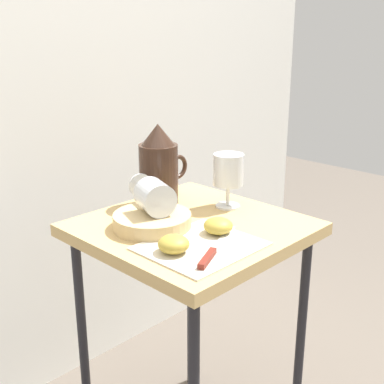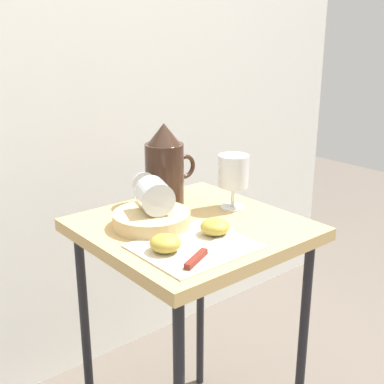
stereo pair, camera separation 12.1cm
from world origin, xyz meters
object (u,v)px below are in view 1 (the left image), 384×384
wine_glass_upright (228,173)px  knife (213,251)px  pitcher (159,173)px  apple_half_left (174,244)px  table (192,252)px  basket_tray (152,221)px  apple_half_right (218,226)px  wine_glass_tipped_near (154,197)px

wine_glass_upright → knife: size_ratio=0.65×
pitcher → apple_half_left: 0.32m
table → basket_tray: 0.13m
apple_half_right → basket_tray: bearing=118.4°
pitcher → wine_glass_upright: (0.11, -0.14, 0.01)m
table → basket_tray: bearing=150.3°
basket_tray → wine_glass_tipped_near: bearing=11.5°
pitcher → apple_half_right: pitcher is taller
basket_tray → apple_half_right: size_ratio=2.76×
pitcher → apple_half_left: size_ratio=3.25×
pitcher → table: bearing=-104.0°
pitcher → wine_glass_upright: 0.18m
pitcher → apple_half_right: (-0.05, -0.25, -0.07)m
pitcher → apple_half_right: size_ratio=3.25×
basket_tray → table: bearing=-29.7°
table → pitcher: (0.04, 0.16, 0.16)m
wine_glass_upright → wine_glass_tipped_near: wine_glass_upright is taller
table → wine_glass_tipped_near: (-0.07, 0.05, 0.15)m
basket_tray → apple_half_right: apple_half_right is taller
pitcher → knife: size_ratio=1.00×
table → wine_glass_tipped_near: size_ratio=4.29×
wine_glass_tipped_near → apple_half_left: 0.17m
basket_tray → wine_glass_upright: size_ratio=1.30×
apple_half_right → apple_half_left: bearing=-179.8°
apple_half_right → knife: 0.11m
basket_tray → knife: (-0.01, -0.20, -0.01)m
basket_tray → apple_half_right: 0.16m
apple_half_right → pitcher: bearing=79.0°
wine_glass_upright → apple_half_left: 0.33m
wine_glass_upright → knife: 0.31m
pitcher → wine_glass_upright: pitcher is taller
knife → table: bearing=58.0°
apple_half_left → wine_glass_upright: bearing=19.8°
table → knife: size_ratio=3.14×
basket_tray → knife: basket_tray is taller
basket_tray → apple_half_left: 0.15m
knife → pitcher: bearing=66.5°
basket_tray → wine_glass_tipped_near: size_ratio=1.16×
apple_half_left → knife: apple_half_left is taller
knife → basket_tray: bearing=86.6°
wine_glass_upright → apple_half_right: size_ratio=2.13×
wine_glass_upright → apple_half_left: wine_glass_upright is taller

